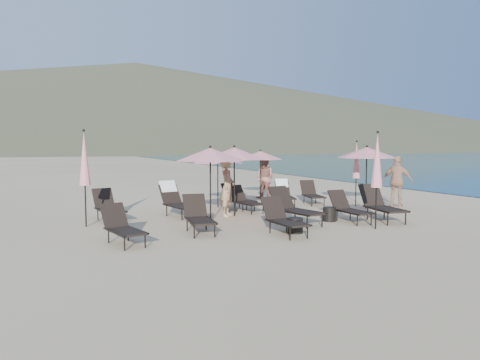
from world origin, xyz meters
name	(u,v)px	position (x,y,z in m)	size (l,w,h in m)	color
ground	(322,226)	(0.00, 0.00, 0.00)	(800.00, 800.00, 0.00)	#D6BA8C
volcanic_headland	(153,107)	(71.37, 302.62, 26.49)	(690.00, 690.00, 55.00)	brown
lounger_0	(122,226)	(-5.70, -0.06, 0.42)	(0.89, 1.65, 0.90)	black
lounger_1	(198,216)	(-3.59, 0.52, 0.45)	(0.87, 1.74, 0.96)	black
lounger_2	(283,218)	(-1.67, -0.65, 0.43)	(0.65, 1.62, 0.93)	black
lounger_3	(294,207)	(-0.59, 0.60, 0.49)	(1.02, 1.93, 1.06)	black
lounger_4	(349,208)	(1.12, 0.24, 0.42)	(0.63, 1.59, 0.91)	black
lounger_5	(381,204)	(2.15, 0.00, 0.50)	(1.03, 1.95, 1.06)	black
lounger_6	(108,206)	(-5.47, 3.48, 0.44)	(0.83, 1.71, 0.94)	black
lounger_7	(176,200)	(-3.30, 3.50, 0.53)	(0.94, 1.87, 1.11)	black
lounger_8	(237,197)	(-0.82, 4.16, 0.42)	(0.81, 1.63, 0.90)	black
lounger_9	(245,200)	(-0.88, 3.38, 0.41)	(0.84, 1.61, 0.88)	black
lounger_10	(284,193)	(1.27, 4.39, 0.46)	(1.02, 1.64, 0.96)	black
lounger_11	(312,193)	(2.39, 4.19, 0.41)	(0.96, 1.64, 0.89)	black
umbrella_open_0	(210,154)	(-2.76, 1.80, 2.04)	(2.14, 2.14, 2.31)	black
umbrella_open_1	(234,153)	(-1.61, 2.62, 2.04)	(2.15, 2.15, 2.31)	black
umbrella_open_2	(367,153)	(3.45, 2.28, 2.03)	(2.14, 2.14, 2.30)	black
umbrella_open_3	(218,159)	(-1.32, 4.79, 1.80)	(1.90, 1.90, 2.04)	black
umbrella_open_4	(260,155)	(1.29, 6.47, 1.86)	(1.95, 1.95, 2.10)	black
umbrella_closed_0	(377,161)	(1.03, -1.07, 1.88)	(0.32, 0.32, 2.71)	black
umbrella_closed_1	(356,160)	(3.55, 2.97, 1.72)	(0.29, 0.29, 2.48)	black
umbrella_closed_2	(84,159)	(-6.22, 2.64, 1.92)	(0.32, 0.32, 2.76)	black
side_table_0	(295,225)	(-1.30, -0.65, 0.20)	(0.41, 0.41, 0.41)	black
side_table_1	(329,214)	(0.63, 0.53, 0.22)	(0.40, 0.40, 0.43)	black
beachgoer_a	(227,187)	(-1.81, 2.74, 0.94)	(0.69, 0.45, 1.88)	tan
beachgoer_b	(265,178)	(1.43, 6.31, 0.90)	(0.88, 0.68, 1.80)	#A16453
beachgoer_c	(397,181)	(4.86, 2.20, 0.96)	(1.12, 0.47, 1.91)	tan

